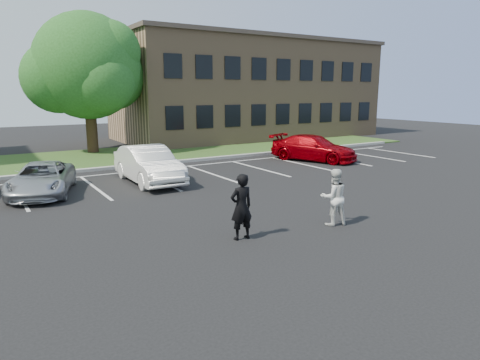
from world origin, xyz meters
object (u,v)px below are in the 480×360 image
Objects in this scene: man_white_shirt at (334,197)px; car_silver_minivan at (42,179)px; car_red_compact at (314,148)px; office_building at (248,89)px; man_black_suit at (241,207)px; tree at (88,69)px; car_white_sedan at (148,165)px.

man_white_shirt reaches higher than car_silver_minivan.
car_red_compact is (14.62, 0.75, 0.11)m from car_silver_minivan.
office_building is 14.48m from car_red_compact.
car_silver_minivan is at bearing -143.01° from office_building.
man_black_suit is at bearing -123.51° from office_building.
tree is 14.93m from car_red_compact.
car_white_sedan is at bearing 160.86° from car_red_compact.
man_white_shirt reaches higher than car_red_compact.
man_black_suit is 0.41× the size of car_silver_minivan.
office_building is 4.43× the size of car_red_compact.
tree reaches higher than car_silver_minivan.
office_building is at bearing 49.13° from car_red_compact.
man_black_suit is at bearing -47.84° from car_silver_minivan.
man_black_suit is 9.29m from car_silver_minivan.
car_red_compact is (10.30, 0.79, -0.07)m from car_white_sedan.
office_building is 27.34m from man_black_suit.
car_red_compact is at bearing 4.80° from car_white_sedan.
car_silver_minivan is 14.64m from car_red_compact.
car_silver_minivan is 0.89× the size of car_red_compact.
office_building is 5.01× the size of car_silver_minivan.
office_building reaches higher than car_red_compact.
man_white_shirt is 11.20m from car_silver_minivan.
man_black_suit is (-14.99, -22.63, -3.25)m from office_building.
man_white_shirt is (-11.96, -23.02, -3.30)m from office_building.
man_black_suit reaches higher than car_silver_minivan.
office_building is at bearing 44.86° from car_white_sedan.
car_red_compact is (10.79, 9.21, -0.18)m from man_black_suit.
man_white_shirt is at bearing 173.59° from man_black_suit.
car_silver_minivan is 0.91× the size of car_white_sedan.
car_white_sedan is (-14.50, -14.21, -3.35)m from office_building.
car_white_sedan is 10.33m from car_red_compact.
car_silver_minivan is (-3.83, 8.46, -0.29)m from man_black_suit.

